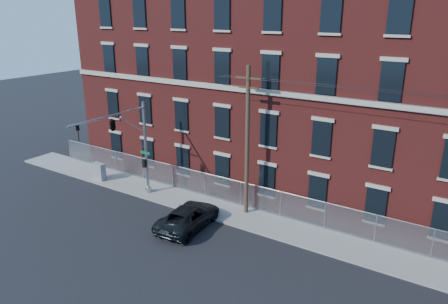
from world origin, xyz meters
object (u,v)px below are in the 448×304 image
at_px(traffic_signal_mast, 121,133).
at_px(utility_pole_near, 247,139).
at_px(utility_cabinet, 99,171).
at_px(pickup_truck, 188,217).

distance_m(traffic_signal_mast, utility_pole_near, 8.70).
bearing_deg(traffic_signal_mast, utility_pole_near, 23.14).
distance_m(utility_pole_near, utility_cabinet, 13.95).
xyz_separation_m(utility_pole_near, pickup_truck, (-2.18, -3.64, -4.62)).
xyz_separation_m(traffic_signal_mast, pickup_truck, (5.82, -0.22, -4.67)).
bearing_deg(utility_pole_near, pickup_truck, -120.92).
xyz_separation_m(pickup_truck, utility_cabinet, (-10.94, 2.24, 0.10)).
relative_size(traffic_signal_mast, utility_pole_near, 0.70).
bearing_deg(traffic_signal_mast, utility_cabinet, 158.48).
relative_size(pickup_truck, utility_cabinet, 3.72).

